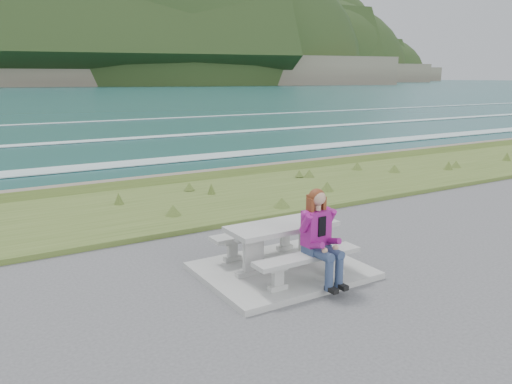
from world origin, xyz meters
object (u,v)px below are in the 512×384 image
picnic_table (282,234)px  bench_landward (308,261)px  seated_woman (323,250)px  bench_seaward (259,236)px

picnic_table → bench_landward: 0.74m
picnic_table → seated_woman: size_ratio=1.25×
picnic_table → bench_landward: bearing=-90.0°
picnic_table → bench_landward: (0.00, -0.70, -0.23)m
picnic_table → bench_seaward: size_ratio=1.00×
bench_landward → bench_seaward: bearing=90.0°
picnic_table → seated_woman: 0.86m
bench_seaward → seated_woman: 1.56m
bench_landward → picnic_table: bearing=90.0°
bench_seaward → seated_woman: seated_woman is taller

